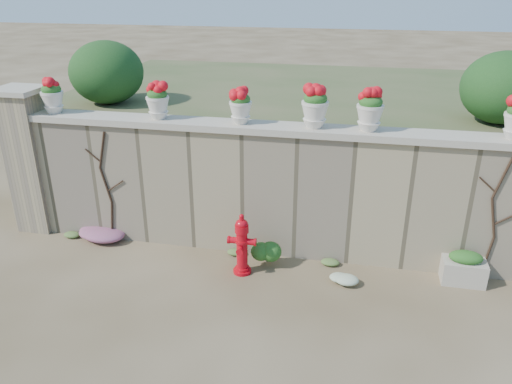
# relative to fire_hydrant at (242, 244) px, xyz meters

# --- Properties ---
(ground) EXTENTS (80.00, 80.00, 0.00)m
(ground) POSITION_rel_fire_hydrant_xyz_m (0.29, -1.03, -0.49)
(ground) COLOR brown
(ground) RESTS_ON ground
(stone_wall) EXTENTS (8.00, 0.40, 2.00)m
(stone_wall) POSITION_rel_fire_hydrant_xyz_m (0.29, 0.77, 0.51)
(stone_wall) COLOR gray
(stone_wall) RESTS_ON ground
(wall_cap) EXTENTS (8.10, 0.52, 0.10)m
(wall_cap) POSITION_rel_fire_hydrant_xyz_m (0.29, 0.77, 1.56)
(wall_cap) COLOR beige
(wall_cap) RESTS_ON stone_wall
(gate_pillar) EXTENTS (0.72, 0.72, 2.48)m
(gate_pillar) POSITION_rel_fire_hydrant_xyz_m (-3.86, 0.77, 0.77)
(gate_pillar) COLOR gray
(gate_pillar) RESTS_ON ground
(raised_fill) EXTENTS (9.00, 6.00, 2.00)m
(raised_fill) POSITION_rel_fire_hydrant_xyz_m (0.29, 3.97, 0.51)
(raised_fill) COLOR #384C23
(raised_fill) RESTS_ON ground
(back_shrub_left) EXTENTS (1.30, 1.30, 1.10)m
(back_shrub_left) POSITION_rel_fire_hydrant_xyz_m (-2.91, 1.97, 2.06)
(back_shrub_left) COLOR #143814
(back_shrub_left) RESTS_ON raised_fill
(back_shrub_right) EXTENTS (1.30, 1.30, 1.10)m
(back_shrub_right) POSITION_rel_fire_hydrant_xyz_m (3.69, 1.97, 2.06)
(back_shrub_right) COLOR #143814
(back_shrub_right) RESTS_ON raised_fill
(vine_left) EXTENTS (0.60, 0.04, 1.91)m
(vine_left) POSITION_rel_fire_hydrant_xyz_m (-2.38, 0.55, 0.50)
(vine_left) COLOR black
(vine_left) RESTS_ON ground
(vine_right) EXTENTS (0.60, 0.04, 1.91)m
(vine_right) POSITION_rel_fire_hydrant_xyz_m (3.52, 0.55, 0.50)
(vine_right) COLOR black
(vine_right) RESTS_ON ground
(fire_hydrant) EXTENTS (0.41, 0.29, 0.96)m
(fire_hydrant) POSITION_rel_fire_hydrant_xyz_m (0.00, 0.00, 0.00)
(fire_hydrant) COLOR red
(fire_hydrant) RESTS_ON ground
(planter_box) EXTENTS (0.61, 0.36, 0.51)m
(planter_box) POSITION_rel_fire_hydrant_xyz_m (3.21, 0.40, -0.25)
(planter_box) COLOR beige
(planter_box) RESTS_ON ground
(green_shrub) EXTENTS (0.61, 0.55, 0.58)m
(green_shrub) POSITION_rel_fire_hydrant_xyz_m (0.35, 0.19, -0.20)
(green_shrub) COLOR #1E5119
(green_shrub) RESTS_ON ground
(magenta_clump) EXTENTS (0.99, 0.66, 0.26)m
(magenta_clump) POSITION_rel_fire_hydrant_xyz_m (-2.64, 0.52, -0.35)
(magenta_clump) COLOR #CA28A1
(magenta_clump) RESTS_ON ground
(white_flowers) EXTENTS (0.53, 0.42, 0.19)m
(white_flowers) POSITION_rel_fire_hydrant_xyz_m (1.47, -0.03, -0.39)
(white_flowers) COLOR white
(white_flowers) RESTS_ON ground
(urn_pot_0) EXTENTS (0.35, 0.35, 0.55)m
(urn_pot_0) POSITION_rel_fire_hydrant_xyz_m (-3.26, 0.77, 1.89)
(urn_pot_0) COLOR silver
(urn_pot_0) RESTS_ON wall_cap
(urn_pot_1) EXTENTS (0.35, 0.35, 0.55)m
(urn_pot_1) POSITION_rel_fire_hydrant_xyz_m (-1.48, 0.77, 1.89)
(urn_pot_1) COLOR silver
(urn_pot_1) RESTS_ON wall_cap
(urn_pot_2) EXTENTS (0.34, 0.34, 0.53)m
(urn_pot_2) POSITION_rel_fire_hydrant_xyz_m (-0.18, 0.77, 1.88)
(urn_pot_2) COLOR silver
(urn_pot_2) RESTS_ON wall_cap
(urn_pot_3) EXTENTS (0.39, 0.39, 0.61)m
(urn_pot_3) POSITION_rel_fire_hydrant_xyz_m (0.91, 0.77, 1.92)
(urn_pot_3) COLOR silver
(urn_pot_3) RESTS_ON wall_cap
(urn_pot_4) EXTENTS (0.38, 0.38, 0.60)m
(urn_pot_4) POSITION_rel_fire_hydrant_xyz_m (1.68, 0.77, 1.91)
(urn_pot_4) COLOR silver
(urn_pot_4) RESTS_ON wall_cap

